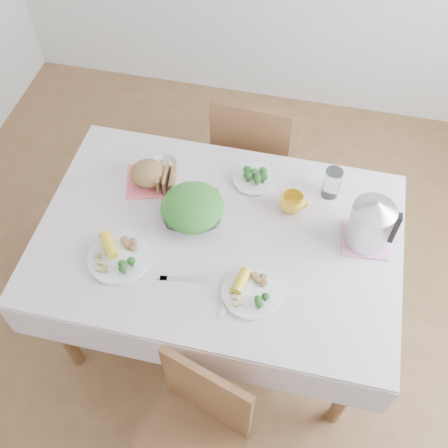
% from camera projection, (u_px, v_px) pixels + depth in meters
% --- Properties ---
extents(floor, '(3.60, 3.60, 0.00)m').
position_uv_depth(floor, '(220.00, 316.00, 2.79)').
color(floor, brown).
rests_on(floor, ground).
extents(dining_table, '(1.40, 0.90, 0.75)m').
position_uv_depth(dining_table, '(219.00, 281.00, 2.48)').
color(dining_table, brown).
rests_on(dining_table, floor).
extents(tablecloth, '(1.50, 1.00, 0.01)m').
position_uv_depth(tablecloth, '(218.00, 236.00, 2.17)').
color(tablecloth, silver).
rests_on(tablecloth, dining_table).
extents(chair_near, '(0.48, 0.48, 0.85)m').
position_uv_depth(chair_near, '(185.00, 448.00, 1.96)').
color(chair_near, brown).
rests_on(chair_near, floor).
extents(chair_far, '(0.44, 0.44, 0.92)m').
position_uv_depth(chair_far, '(256.00, 150.00, 2.86)').
color(chair_far, brown).
rests_on(chair_far, floor).
extents(salad_bowl, '(0.30, 0.30, 0.06)m').
position_uv_depth(salad_bowl, '(193.00, 212.00, 2.20)').
color(salad_bowl, white).
rests_on(salad_bowl, tablecloth).
extents(dinner_plate_left, '(0.31, 0.31, 0.02)m').
position_uv_depth(dinner_plate_left, '(119.00, 258.00, 2.09)').
color(dinner_plate_left, white).
rests_on(dinner_plate_left, tablecloth).
extents(dinner_plate_right, '(0.31, 0.31, 0.02)m').
position_uv_depth(dinner_plate_right, '(251.00, 293.00, 2.00)').
color(dinner_plate_right, white).
rests_on(dinner_plate_right, tablecloth).
extents(broccoli_plate, '(0.21, 0.21, 0.02)m').
position_uv_depth(broccoli_plate, '(254.00, 179.00, 2.34)').
color(broccoli_plate, beige).
rests_on(broccoli_plate, tablecloth).
extents(napkin, '(0.25, 0.25, 0.00)m').
position_uv_depth(napkin, '(150.00, 181.00, 2.34)').
color(napkin, '#FF6470').
rests_on(napkin, tablecloth).
extents(bread_loaf, '(0.16, 0.15, 0.10)m').
position_uv_depth(bread_loaf, '(148.00, 173.00, 2.29)').
color(bread_loaf, brown).
rests_on(bread_loaf, napkin).
extents(fruit_bowl, '(0.15, 0.15, 0.04)m').
position_uv_depth(fruit_bowl, '(164.00, 166.00, 2.37)').
color(fruit_bowl, white).
rests_on(fruit_bowl, tablecloth).
extents(yellow_mug, '(0.14, 0.14, 0.08)m').
position_uv_depth(yellow_mug, '(292.00, 203.00, 2.22)').
color(yellow_mug, yellow).
rests_on(yellow_mug, tablecloth).
extents(glass_tumbler, '(0.10, 0.10, 0.14)m').
position_uv_depth(glass_tumbler, '(332.00, 184.00, 2.25)').
color(glass_tumbler, white).
rests_on(glass_tumbler, tablecloth).
extents(pink_tray, '(0.20, 0.20, 0.01)m').
position_uv_depth(pink_tray, '(364.00, 239.00, 2.15)').
color(pink_tray, pink).
rests_on(pink_tray, tablecloth).
extents(electric_kettle, '(0.22, 0.22, 0.24)m').
position_uv_depth(electric_kettle, '(370.00, 223.00, 2.06)').
color(electric_kettle, '#B2B5BA').
rests_on(electric_kettle, pink_tray).
extents(fork_right, '(0.06, 0.20, 0.00)m').
position_uv_depth(fork_right, '(230.00, 296.00, 2.00)').
color(fork_right, silver).
rests_on(fork_right, tablecloth).
extents(knife, '(0.19, 0.06, 0.00)m').
position_uv_depth(knife, '(184.00, 279.00, 2.05)').
color(knife, silver).
rests_on(knife, tablecloth).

